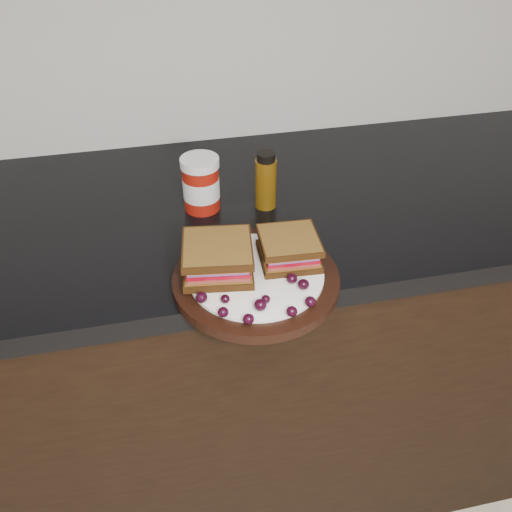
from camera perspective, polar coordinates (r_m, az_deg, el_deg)
The scene contains 28 objects.
base_cabinets at distance 1.46m, azimuth -5.59°, elevation -10.98°, with size 3.96×0.58×0.86m, color black.
countertop at distance 1.17m, azimuth -6.91°, elevation 3.80°, with size 3.98×0.60×0.04m, color black.
plate at distance 0.96m, azimuth 0.00°, elevation -2.42°, with size 0.28×0.28×0.02m, color black.
sandwich_left at distance 0.94m, azimuth -3.85°, elevation -0.19°, with size 0.11×0.11×0.05m, color brown, non-canonical shape.
sandwich_right at distance 0.96m, azimuth 3.32°, elevation 0.76°, with size 0.10×0.10×0.04m, color brown, non-canonical shape.
grape_0 at distance 0.89m, azimuth -5.48°, elevation -4.13°, with size 0.02×0.02×0.02m, color black.
grape_1 at distance 0.89m, azimuth -3.10°, elevation -4.31°, with size 0.02×0.02×0.01m, color black.
grape_2 at distance 0.87m, azimuth -3.31°, elevation -5.63°, with size 0.02×0.02×0.02m, color black.
grape_3 at distance 0.85m, azimuth -0.76°, elevation -6.32°, with size 0.02×0.02×0.02m, color black.
grape_4 at distance 0.87m, azimuth 0.43°, elevation -4.92°, with size 0.02×0.02×0.02m, color black.
grape_5 at distance 0.89m, azimuth 0.99°, elevation -4.34°, with size 0.01×0.01×0.01m, color black.
grape_6 at distance 0.87m, azimuth 3.60°, elevation -5.55°, with size 0.02×0.02×0.02m, color black.
grape_7 at distance 0.88m, azimuth 5.46°, elevation -4.57°, with size 0.02×0.02×0.02m, color black.
grape_8 at distance 0.91m, azimuth 4.77°, elevation -2.85°, with size 0.02×0.02×0.02m, color black.
grape_9 at distance 0.92m, azimuth 3.61°, elevation -2.27°, with size 0.02×0.02×0.02m, color black.
grape_10 at distance 0.96m, azimuth 5.62°, elevation -0.79°, with size 0.02×0.02×0.02m, color black.
grape_11 at distance 0.96m, azimuth 4.39°, elevation -0.31°, with size 0.02×0.02×0.02m, color black.
grape_12 at distance 0.98m, azimuth 4.27°, elevation 0.23°, with size 0.02×0.02×0.02m, color black.
grape_13 at distance 1.00m, azimuth 2.68°, elevation 1.42°, with size 0.02×0.02×0.02m, color black.
grape_14 at distance 0.98m, azimuth -4.09°, elevation 0.27°, with size 0.02×0.02×0.02m, color black.
grape_15 at distance 0.95m, azimuth -3.58°, elevation -0.88°, with size 0.02×0.02×0.02m, color black.
grape_16 at distance 0.93m, azimuth -5.42°, elevation -2.14°, with size 0.02×0.02×0.02m, color black.
grape_17 at distance 0.93m, azimuth -5.01°, elevation -2.21°, with size 0.02×0.02×0.02m, color black.
grape_18 at distance 0.96m, azimuth -4.85°, elevation -0.39°, with size 0.02×0.02×0.02m, color black.
grape_19 at distance 0.96m, azimuth -5.05°, elevation -0.39°, with size 0.02×0.02×0.02m, color black.
grape_20 at distance 0.93m, azimuth -3.08°, elevation -1.93°, with size 0.02×0.02×0.01m, color black.
condiment_jar at distance 1.13m, azimuth -5.53°, elevation 7.20°, with size 0.08×0.08×0.11m, color maroon.
oil_bottle at distance 1.13m, azimuth 0.98°, elevation 7.59°, with size 0.04×0.04×0.12m, color #503308.
Camera 1 is at (-0.07, 0.73, 1.52)m, focal length 40.00 mm.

